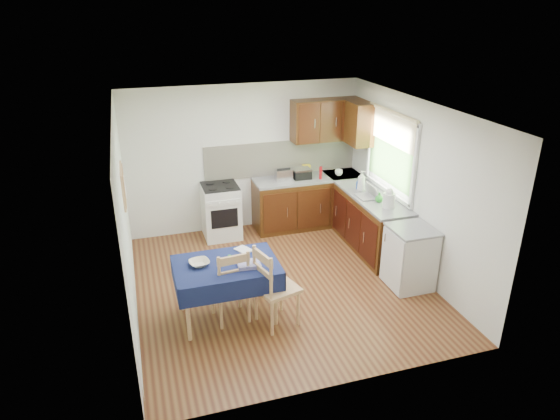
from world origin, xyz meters
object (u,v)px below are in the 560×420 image
object	(u,v)px
chair_far	(231,283)
toaster	(284,175)
dish_rack	(371,195)
dining_table	(226,271)
chair_near	(273,285)
kettle	(389,199)
sandwich_press	(301,173)

from	to	relation	value
chair_far	toaster	xyz separation A→B (m)	(1.44, 2.41, 0.47)
dish_rack	dining_table	bearing A→B (deg)	-133.93
dish_rack	chair_near	bearing A→B (deg)	-122.64
chair_far	dish_rack	world-z (taller)	dish_rack
chair_far	kettle	world-z (taller)	kettle
chair_near	kettle	world-z (taller)	kettle
dining_table	toaster	bearing A→B (deg)	69.34
dining_table	toaster	world-z (taller)	toaster
chair_near	kettle	distance (m)	2.38
chair_far	toaster	bearing A→B (deg)	-127.10
toaster	sandwich_press	xyz separation A→B (m)	(0.33, 0.02, -0.01)
chair_near	sandwich_press	distance (m)	2.98
dining_table	dish_rack	size ratio (longest dim) A/B	2.93
chair_far	sandwich_press	bearing A→B (deg)	-132.26
chair_far	kettle	bearing A→B (deg)	-168.66
chair_far	toaster	size ratio (longest dim) A/B	3.57
toaster	dish_rack	world-z (taller)	toaster
sandwich_press	dish_rack	xyz separation A→B (m)	(0.75, -1.15, -0.06)
toaster	sandwich_press	bearing A→B (deg)	5.66
chair_far	dish_rack	size ratio (longest dim) A/B	2.32
chair_near	toaster	distance (m)	2.84
chair_far	chair_near	size ratio (longest dim) A/B	0.95
chair_near	dish_rack	xyz separation A→B (m)	(2.04, 1.51, 0.37)
dining_table	chair_near	bearing A→B (deg)	-19.65
dining_table	chair_near	xyz separation A→B (m)	(0.51, -0.31, -0.10)
dining_table	chair_far	xyz separation A→B (m)	(0.04, -0.08, -0.13)
chair_near	toaster	world-z (taller)	toaster
toaster	kettle	world-z (taller)	kettle
dining_table	dish_rack	xyz separation A→B (m)	(2.55, 1.20, 0.26)
toaster	kettle	bearing A→B (deg)	-52.66
dining_table	chair_near	world-z (taller)	chair_near
dining_table	dish_rack	bearing A→B (deg)	36.83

